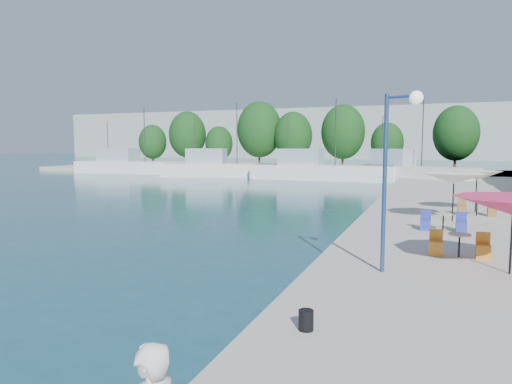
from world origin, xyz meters
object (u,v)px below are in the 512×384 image
at_px(trawler_03, 318,171).
at_px(street_lamp, 397,149).
at_px(trawler_04, 406,172).
at_px(bollard, 306,320).
at_px(trawler_01, 132,166).
at_px(umbrella_cream, 477,176).
at_px(umbrella_white, 454,179).
at_px(trawler_02, 222,169).

xyz_separation_m(trawler_03, street_lamp, (12.17, -42.03, 3.02)).
distance_m(trawler_04, street_lamp, 43.12).
bearing_deg(bollard, trawler_01, 129.16).
distance_m(trawler_04, umbrella_cream, 29.37).
relative_size(trawler_04, umbrella_cream, 5.90).
bearing_deg(street_lamp, bollard, -89.67).
distance_m(umbrella_cream, street_lamp, 14.52).
distance_m(trawler_01, trawler_04, 39.80).
bearing_deg(trawler_03, bollard, -77.37).
bearing_deg(umbrella_white, trawler_01, 141.60).
distance_m(trawler_04, bollard, 47.69).
relative_size(trawler_03, umbrella_white, 5.86).
distance_m(trawler_01, street_lamp, 61.19).
height_order(trawler_02, umbrella_cream, trawler_02).
relative_size(trawler_04, umbrella_white, 5.14).
xyz_separation_m(umbrella_cream, street_lamp, (-3.22, -14.08, 1.50)).
xyz_separation_m(trawler_01, bollard, (40.31, -49.49, -0.27)).
height_order(trawler_02, street_lamp, trawler_02).
height_order(trawler_01, trawler_03, same).
distance_m(street_lamp, bollard, 5.88).
xyz_separation_m(trawler_02, bollard, (24.10, -47.11, -0.27)).
relative_size(trawler_02, street_lamp, 3.41).
height_order(trawler_04, street_lamp, trawler_04).
distance_m(trawler_02, umbrella_cream, 40.27).
xyz_separation_m(street_lamp, bollard, (-1.27, -4.71, -3.29)).
height_order(umbrella_white, bollard, umbrella_white).
relative_size(trawler_03, bollard, 42.89).
xyz_separation_m(trawler_01, umbrella_white, (43.51, -34.48, 1.57)).
distance_m(trawler_04, umbrella_white, 32.92).
xyz_separation_m(trawler_01, trawler_03, (29.41, -2.75, 0.00)).
xyz_separation_m(trawler_02, trawler_04, (23.55, 0.57, 0.00)).
relative_size(trawler_01, umbrella_cream, 7.18).
bearing_deg(trawler_02, trawler_03, -15.01).
bearing_deg(bollard, umbrella_cream, 76.57).
bearing_deg(trawler_04, umbrella_white, -55.58).
distance_m(trawler_03, umbrella_cream, 31.94).
bearing_deg(bollard, street_lamp, 74.88).
xyz_separation_m(trawler_04, umbrella_cream, (5.04, -28.89, 1.51)).
relative_size(trawler_03, trawler_04, 1.14).
height_order(trawler_02, trawler_04, same).
relative_size(trawler_01, trawler_04, 1.22).
relative_size(umbrella_cream, bollard, 6.38).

